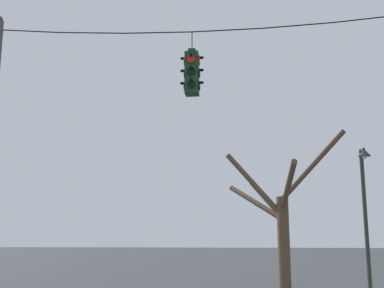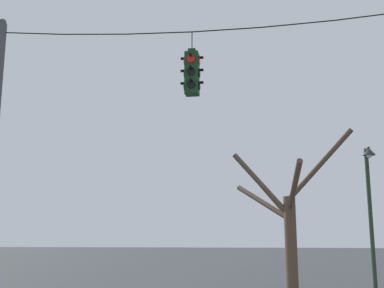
# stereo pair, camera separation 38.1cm
# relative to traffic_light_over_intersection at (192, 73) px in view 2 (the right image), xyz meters

# --- Properties ---
(span_wire) EXTENTS (12.37, 0.03, 0.38)m
(span_wire) POSITION_rel_traffic_light_over_intersection_xyz_m (0.89, 0.00, 1.23)
(span_wire) COLOR black
(traffic_light_over_intersection) EXTENTS (0.58, 0.58, 1.68)m
(traffic_light_over_intersection) POSITION_rel_traffic_light_over_intersection_xyz_m (0.00, 0.00, 0.00)
(traffic_light_over_intersection) COLOR #143819
(street_lamp) EXTENTS (0.37, 0.65, 4.73)m
(street_lamp) POSITION_rel_traffic_light_over_intersection_xyz_m (4.76, 3.29, -3.04)
(street_lamp) COLOR #233323
(street_lamp) RESTS_ON ground_plane
(bare_tree) EXTENTS (4.83, 5.53, 6.32)m
(bare_tree) POSITION_rel_traffic_light_over_intersection_xyz_m (2.54, 8.30, -3.24)
(bare_tree) COLOR brown
(bare_tree) RESTS_ON ground_plane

